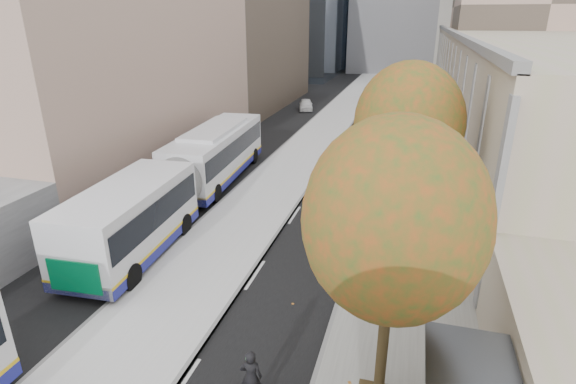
% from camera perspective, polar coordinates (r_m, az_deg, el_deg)
% --- Properties ---
extents(bus_platform, '(4.25, 150.00, 0.15)m').
position_cam_1_polar(bus_platform, '(33.68, 2.04, 5.00)').
color(bus_platform, silver).
rests_on(bus_platform, ground).
extents(sidewalk, '(4.75, 150.00, 0.08)m').
position_cam_1_polar(sidewalk, '(32.81, 15.76, 3.69)').
color(sidewalk, gray).
rests_on(sidewalk, ground).
extents(building_tan, '(18.00, 92.00, 8.00)m').
position_cam_1_polar(building_tan, '(61.79, 27.56, 13.85)').
color(building_tan, tan).
rests_on(building_tan, ground).
extents(tree_c, '(4.20, 4.20, 7.28)m').
position_cam_1_polar(tree_c, '(10.33, 13.36, -3.61)').
color(tree_c, '#2F2513').
rests_on(tree_c, sidewalk).
extents(tree_d, '(4.40, 4.40, 7.60)m').
position_cam_1_polar(tree_d, '(18.85, 15.03, 8.20)').
color(tree_d, '#2F2513').
rests_on(tree_d, sidewalk).
extents(bus_far, '(3.89, 19.01, 3.15)m').
position_cam_1_polar(bus_far, '(24.40, -12.59, 2.15)').
color(bus_far, silver).
rests_on(bus_far, ground).
extents(distant_car, '(2.26, 3.76, 1.20)m').
position_cam_1_polar(distant_car, '(50.21, 2.29, 11.04)').
color(distant_car, silver).
rests_on(distant_car, ground).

